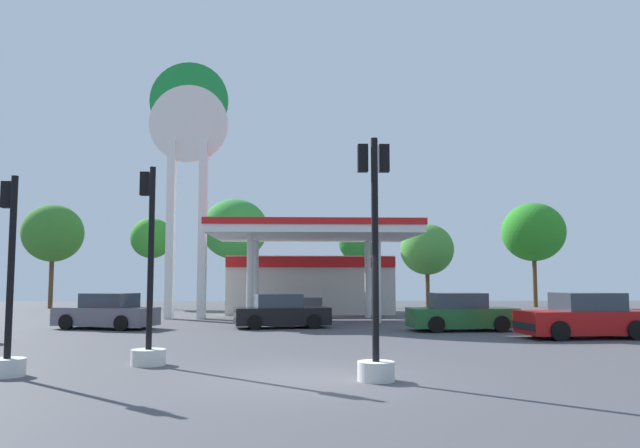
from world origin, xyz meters
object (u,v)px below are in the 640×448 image
at_px(traffic_signal_0, 149,316).
at_px(tree_3, 359,244).
at_px(traffic_signal_1, 8,324).
at_px(tree_5, 533,232).
at_px(tree_2, 235,229).
at_px(tree_4, 427,249).
at_px(car_2, 107,313).
at_px(tree_0, 53,233).
at_px(station_pole_sign, 188,153).
at_px(car_0, 281,312).
at_px(tree_1, 152,239).
at_px(car_1, 461,314).
at_px(car_3, 584,318).
at_px(traffic_signal_2, 375,301).

distance_m(traffic_signal_0, tree_3, 31.19).
relative_size(traffic_signal_1, tree_5, 0.55).
height_order(tree_2, tree_4, tree_2).
bearing_deg(tree_5, car_2, -143.30).
relative_size(car_2, tree_0, 0.60).
distance_m(station_pole_sign, tree_5, 26.28).
distance_m(car_0, tree_5, 26.20).
relative_size(station_pole_sign, tree_5, 1.77).
distance_m(car_2, tree_1, 18.50).
relative_size(car_1, tree_0, 0.59).
bearing_deg(car_3, car_0, 154.82).
bearing_deg(tree_2, traffic_signal_0, -88.29).
xyz_separation_m(traffic_signal_2, tree_0, (-18.43, 31.15, 3.60)).
bearing_deg(car_3, tree_3, 102.57).
relative_size(station_pole_sign, car_0, 3.26).
distance_m(car_2, car_3, 18.19).
distance_m(car_1, car_2, 14.25).
bearing_deg(car_1, tree_2, 118.13).
xyz_separation_m(car_1, traffic_signal_1, (-12.50, -10.92, 0.41)).
bearing_deg(tree_0, car_1, -39.69).
bearing_deg(station_pole_sign, tree_1, 111.01).
relative_size(traffic_signal_0, tree_5, 0.62).
bearing_deg(tree_5, traffic_signal_2, -116.28).
bearing_deg(car_2, tree_0, 117.19).
distance_m(tree_1, tree_4, 19.24).
relative_size(station_pole_sign, traffic_signal_0, 2.86).
relative_size(traffic_signal_0, traffic_signal_2, 0.96).
bearing_deg(traffic_signal_1, car_0, 66.80).
relative_size(traffic_signal_0, traffic_signal_1, 1.12).
bearing_deg(traffic_signal_2, car_2, 124.86).
height_order(tree_3, tree_4, tree_3).
xyz_separation_m(car_0, traffic_signal_1, (-5.43, -12.66, 0.45)).
relative_size(car_3, traffic_signal_2, 0.91).
bearing_deg(tree_2, car_2, -100.03).
bearing_deg(traffic_signal_2, tree_3, 84.70).
bearing_deg(tree_0, traffic_signal_0, -65.01).
distance_m(car_0, traffic_signal_1, 13.78).
xyz_separation_m(tree_0, tree_2, (12.49, 0.92, 0.41)).
distance_m(car_0, traffic_signal_2, 13.72).
bearing_deg(car_0, car_1, -13.80).
bearing_deg(car_0, traffic_signal_0, -104.62).
bearing_deg(tree_3, tree_4, -24.32).
bearing_deg(tree_3, traffic_signal_1, -108.59).
height_order(station_pole_sign, traffic_signal_1, station_pole_sign).
relative_size(car_0, car_3, 0.93).
distance_m(traffic_signal_0, tree_5, 36.40).
distance_m(traffic_signal_2, tree_3, 32.65).
bearing_deg(tree_4, tree_3, 155.68).
height_order(traffic_signal_2, tree_5, tree_5).
bearing_deg(tree_5, tree_2, 179.75).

